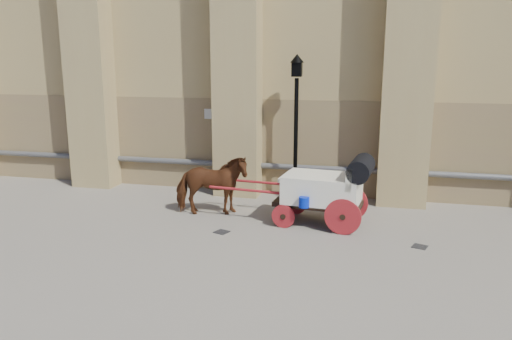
# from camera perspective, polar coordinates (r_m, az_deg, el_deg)

# --- Properties ---
(ground) EXTENTS (90.00, 90.00, 0.00)m
(ground) POSITION_cam_1_polar(r_m,az_deg,el_deg) (12.47, -1.92, -7.31)
(ground) COLOR #6C665B
(ground) RESTS_ON ground
(horse) EXTENTS (2.16, 1.37, 1.68)m
(horse) POSITION_cam_1_polar(r_m,az_deg,el_deg) (13.75, -5.13, -1.75)
(horse) COLOR #572511
(horse) RESTS_ON ground
(carriage) EXTENTS (4.33, 1.62, 1.85)m
(carriage) POSITION_cam_1_polar(r_m,az_deg,el_deg) (12.98, 8.20, -2.00)
(carriage) COLOR black
(carriage) RESTS_ON ground
(street_lamp) EXTENTS (0.41, 0.41, 4.37)m
(street_lamp) POSITION_cam_1_polar(r_m,az_deg,el_deg) (14.92, 4.59, 5.25)
(street_lamp) COLOR black
(street_lamp) RESTS_ON ground
(drain_grate_near) EXTENTS (0.41, 0.41, 0.01)m
(drain_grate_near) POSITION_cam_1_polar(r_m,az_deg,el_deg) (12.60, -3.95, -7.08)
(drain_grate_near) COLOR black
(drain_grate_near) RESTS_ON ground
(drain_grate_far) EXTENTS (0.41, 0.41, 0.01)m
(drain_grate_far) POSITION_cam_1_polar(r_m,az_deg,el_deg) (12.25, 18.21, -8.31)
(drain_grate_far) COLOR black
(drain_grate_far) RESTS_ON ground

